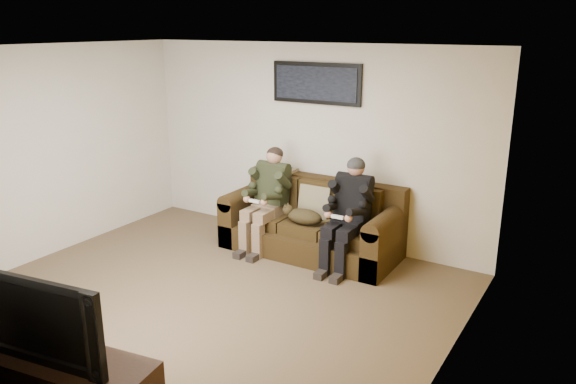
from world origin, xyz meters
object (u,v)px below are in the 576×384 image
Objects in this scene: framed_poster at (316,83)px; person_right at (349,207)px; tv_stand at (58,384)px; television at (49,315)px; cat at (303,216)px; sofa at (313,225)px; person_left at (268,193)px.

person_right is at bearing -36.46° from framed_poster.
tv_stand is at bearing -88.53° from framed_poster.
person_right is 3.66m from television.
cat is 0.53× the size of framed_poster.
television reaches higher than tv_stand.
framed_poster is 1.08× the size of television.
television reaches higher than cat.
cat is 3.53m from tv_stand.
sofa is at bearing 89.07° from cat.
sofa is 0.72m from person_right.
cat reaches higher than tv_stand.
sofa is 1.71× the size of person_left.
person_left is 1.04× the size of framed_poster.
person_right is 1.05× the size of framed_poster.
person_right is 1.13× the size of television.
cat is at bearing -73.28° from framed_poster.
sofa is 3.78m from tv_stand.
tv_stand is at bearing -100.54° from person_right.
person_right reaches higher than person_left.
framed_poster reaches higher than tv_stand.
cat is 0.57× the size of television.
television is at bearing -91.41° from sofa.
person_right reaches higher than sofa.
sofa is 0.33m from cat.
framed_poster is 4.56m from tv_stand.
person_left is 0.99× the size of person_right.
framed_poster reaches higher than television.
sofa is 0.72m from person_left.
television is (0.11, -4.17, -1.27)m from framed_poster.
framed_poster is 0.80× the size of tv_stand.
tv_stand is (0.11, -4.17, -1.85)m from framed_poster.
cat is (0.57, -0.08, -0.19)m from person_left.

